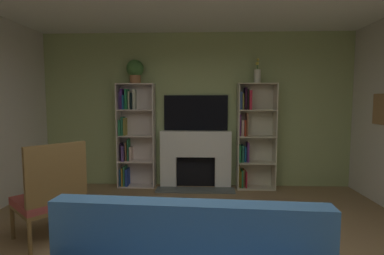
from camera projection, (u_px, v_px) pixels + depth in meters
The scene contains 8 objects.
wall_back_accent at pixel (196, 110), 5.46m from camera, with size 5.80×0.06×2.83m, color #9FB271.
fireplace at pixel (196, 157), 5.39m from camera, with size 1.39×0.53×1.04m.
tv at pixel (196, 113), 5.40m from camera, with size 1.17×0.06×0.65m, color black.
bookshelf_left at pixel (132, 135), 5.41m from camera, with size 0.68×0.28×1.90m.
bookshelf_right at pixel (251, 135), 5.31m from camera, with size 0.68×0.32×1.90m.
potted_plant at pixel (135, 70), 5.26m from camera, with size 0.31×0.31×0.42m.
vase_with_flowers at pixel (257, 75), 5.18m from camera, with size 0.12×0.12×0.44m.
armchair at pixel (51, 194), 3.28m from camera, with size 0.88×0.88×1.13m.
Camera 1 is at (0.15, -2.45, 1.58)m, focal length 27.37 mm.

